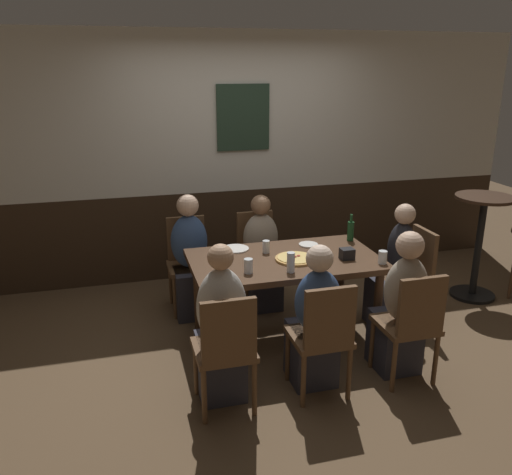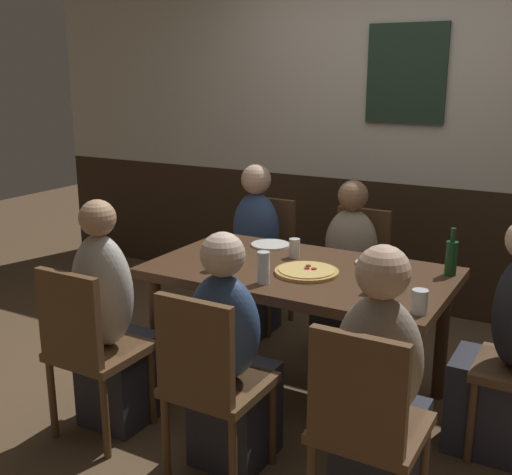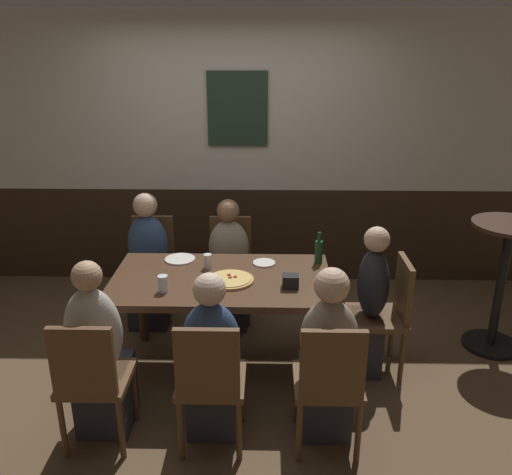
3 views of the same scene
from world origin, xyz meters
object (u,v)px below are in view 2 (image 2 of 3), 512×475
chair_mid_far (356,269)px  person_mid_far (347,281)px  dining_table (299,284)px  person_left_near (112,333)px  person_right_near (379,405)px  person_left_far (253,262)px  chair_left_near (88,344)px  chair_mid_near (210,378)px  pint_glass_amber (216,261)px  condiment_caddy (380,283)px  beer_bottle_green (451,257)px  plate_white_small (371,263)px  chair_right_near (365,422)px  chair_left_far (264,254)px  person_head_east (502,358)px  plate_white_large (270,245)px  person_mid_near (230,370)px  pint_glass_stout (294,249)px  beer_glass_half (263,270)px  pizza (307,271)px  highball_clear (420,303)px

chair_mid_far → person_mid_far: person_mid_far is taller
dining_table → person_left_near: 1.00m
person_right_near → person_left_far: person_left_far is taller
chair_left_near → chair_mid_near: bearing=0.0°
pint_glass_amber → condiment_caddy: pint_glass_amber is taller
beer_bottle_green → plate_white_small: (-0.41, -0.02, -0.09)m
dining_table → plate_white_small: bearing=40.3°
chair_right_near → person_left_far: person_left_far is taller
chair_right_near → chair_left_far: same height
person_mid_far → beer_bottle_green: bearing=-30.3°
person_head_east → plate_white_large: bearing=167.0°
person_mid_near → person_mid_far: size_ratio=1.00×
person_right_near → pint_glass_stout: 1.22m
dining_table → chair_left_far: chair_left_far is taller
dining_table → person_mid_near: (0.00, -0.70, -0.19)m
chair_mid_far → person_mid_far: 0.17m
chair_right_near → person_left_near: person_left_near is taller
plate_white_large → chair_left_near: bearing=-106.2°
pint_glass_stout → beer_glass_half: size_ratio=0.67×
condiment_caddy → person_head_east: bearing=15.3°
chair_right_near → person_left_near: 1.38m
person_mid_near → plate_white_large: 1.11m
chair_mid_near → chair_left_near: 0.69m
chair_mid_far → beer_glass_half: (-0.05, -1.16, 0.31)m
person_left_far → chair_left_near: bearing=-90.0°
person_head_east → plate_white_large: (-1.38, 0.32, 0.27)m
person_left_far → pint_glass_stout: bearing=-42.9°
pint_glass_stout → beer_glass_half: (0.06, -0.47, 0.02)m
chair_left_far → chair_left_near: same height
chair_mid_near → beer_glass_half: 0.65m
chair_mid_near → plate_white_large: bearing=106.3°
person_mid_far → plate_white_large: person_mid_far is taller
chair_mid_near → condiment_caddy: (0.49, 0.71, 0.29)m
chair_left_near → beer_glass_half: (0.63, 0.56, 0.31)m
condiment_caddy → pizza: bearing=168.0°
person_mid_near → condiment_caddy: bearing=48.5°
chair_mid_near → chair_right_near: 0.69m
condiment_caddy → pint_glass_amber: bearing=-174.5°
highball_clear → plate_white_small: (-0.42, 0.57, -0.04)m
dining_table → plate_white_large: 0.48m
chair_right_near → condiment_caddy: (-0.20, 0.71, 0.29)m
dining_table → chair_left_near: size_ratio=1.77×
chair_right_near → person_mid_far: 1.71m
chair_left_far → person_right_near: 2.08m
plate_white_large → pizza: bearing=-42.4°
person_mid_far → person_right_near: bearing=-63.9°
chair_mid_near → pint_glass_stout: chair_mid_near is taller
chair_left_far → plate_white_large: size_ratio=3.81×
beer_bottle_green → chair_left_near: bearing=-140.7°
chair_right_near → condiment_caddy: chair_right_near is taller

